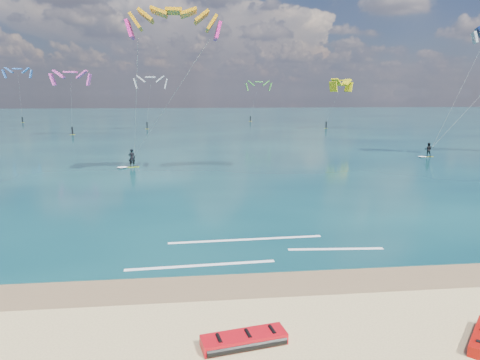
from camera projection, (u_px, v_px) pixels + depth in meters
ground at (201, 154)px, 52.68m from camera, size 320.00×320.00×0.00m
wet_sand_strip at (217, 286)px, 16.63m from camera, size 320.00×2.40×0.01m
sea at (196, 121)px, 115.02m from camera, size 320.00×200.00×0.04m
packed_kite_left at (244, 345)px, 12.76m from camera, size 2.91×1.57×0.40m
kitesurfer_main at (151, 88)px, 38.03m from camera, size 11.33×8.65×15.25m
kitesurfer_far at (469, 85)px, 46.88m from camera, size 11.49×6.34×15.85m
shoreline_foam at (254, 250)px, 20.34m from camera, size 12.01×3.66×0.01m
distant_kites at (159, 102)px, 90.75m from camera, size 76.76×36.73×13.02m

